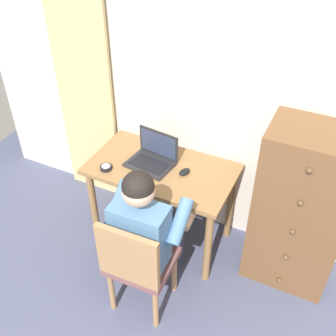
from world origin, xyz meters
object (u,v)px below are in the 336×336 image
at_px(desk_clock, 106,168).
at_px(laptop, 153,157).
at_px(desk, 162,180).
at_px(computer_mouse, 185,172).
at_px(chair, 137,263).
at_px(person_seated, 149,225).
at_px(dresser, 300,210).

bearing_deg(desk_clock, laptop, 39.12).
relative_size(laptop, desk_clock, 4.09).
bearing_deg(desk, desk_clock, -151.48).
bearing_deg(desk_clock, computer_mouse, 20.62).
relative_size(desk, chair, 1.27).
bearing_deg(desk_clock, chair, -42.88).
relative_size(person_seated, laptop, 3.22).
distance_m(chair, laptop, 0.82).
height_order(dresser, person_seated, dresser).
relative_size(desk, laptop, 3.00).
height_order(dresser, computer_mouse, dresser).
bearing_deg(laptop, dresser, 3.93).
bearing_deg(person_seated, desk_clock, 149.58).
height_order(person_seated, laptop, person_seated).
xyz_separation_m(laptop, desk_clock, (-0.28, -0.23, -0.04)).
bearing_deg(computer_mouse, chair, -74.26).
xyz_separation_m(dresser, desk_clock, (-1.39, -0.30, 0.11)).
xyz_separation_m(laptop, computer_mouse, (0.27, -0.02, -0.04)).
height_order(dresser, laptop, dresser).
relative_size(dresser, laptop, 3.50).
xyz_separation_m(chair, desk_clock, (-0.52, 0.49, 0.28)).
distance_m(chair, desk_clock, 0.77).
bearing_deg(dresser, laptop, -176.07).
xyz_separation_m(desk, dresser, (1.02, 0.10, 0.02)).
bearing_deg(computer_mouse, person_seated, -75.63).
relative_size(dresser, person_seated, 1.09).
relative_size(laptop, computer_mouse, 3.68).
relative_size(desk, computer_mouse, 11.04).
xyz_separation_m(desk, desk_clock, (-0.37, -0.20, 0.13)).
bearing_deg(dresser, person_seated, -145.23).
bearing_deg(person_seated, computer_mouse, 86.52).
distance_m(dresser, laptop, 1.13).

